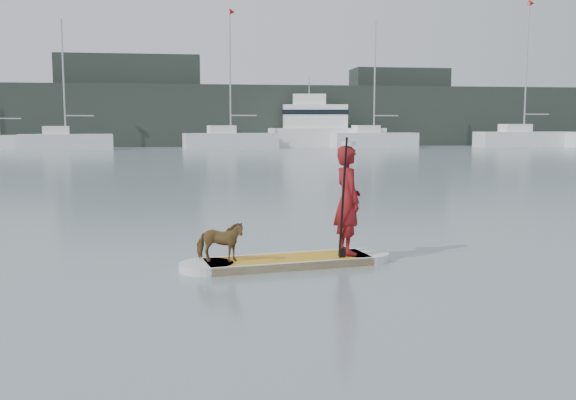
{
  "coord_description": "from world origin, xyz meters",
  "views": [
    {
      "loc": [
        -3.5,
        -12.78,
        2.12
      ],
      "look_at": [
        -2.15,
        -3.33,
        1.0
      ],
      "focal_mm": 40.0,
      "sensor_mm": 36.0,
      "label": 1
    }
  ],
  "objects": [
    {
      "name": "ground",
      "position": [
        0.0,
        0.0,
        0.0
      ],
      "size": [
        140.0,
        140.0,
        0.0
      ],
      "primitive_type": "plane",
      "color": "slate",
      "rests_on": "ground"
    },
    {
      "name": "paddleboard",
      "position": [
        -2.15,
        -3.33,
        0.06
      ],
      "size": [
        3.27,
        1.2,
        0.12
      ],
      "rotation": [
        0.0,
        0.0,
        0.16
      ],
      "color": "orange",
      "rests_on": "ground"
    },
    {
      "name": "paddler",
      "position": [
        -1.2,
        -3.17,
        0.96
      ],
      "size": [
        0.48,
        0.66,
        1.68
      ],
      "primitive_type": "imported",
      "rotation": [
        0.0,
        0.0,
        1.7
      ],
      "color": "maroon",
      "rests_on": "paddleboard"
    },
    {
      "name": "white_cap",
      "position": [
        -1.2,
        -3.17,
        1.84
      ],
      "size": [
        0.22,
        0.22,
        0.07
      ],
      "primitive_type": "cylinder",
      "color": "silver",
      "rests_on": "paddler"
    },
    {
      "name": "dog",
      "position": [
        -3.19,
        -3.49,
        0.42
      ],
      "size": [
        0.77,
        0.46,
        0.6
      ],
      "primitive_type": "imported",
      "rotation": [
        0.0,
        0.0,
        1.37
      ],
      "color": "brown",
      "rests_on": "paddleboard"
    },
    {
      "name": "paddle",
      "position": [
        -1.34,
        -3.43,
        0.8
      ],
      "size": [
        0.1,
        0.3,
        2.0
      ],
      "rotation": [
        0.0,
        0.0,
        0.16
      ],
      "color": "black",
      "rests_on": "ground"
    },
    {
      "name": "sailboat_c",
      "position": [
        -14.34,
        43.0,
        0.79
      ],
      "size": [
        7.8,
        3.8,
        10.74
      ],
      "rotation": [
        0.0,
        0.0,
        0.18
      ],
      "color": "white",
      "rests_on": "ground"
    },
    {
      "name": "sailboat_d",
      "position": [
        -0.52,
        44.54,
        0.87
      ],
      "size": [
        8.54,
        3.76,
        12.16
      ],
      "rotation": [
        0.0,
        0.0,
        0.15
      ],
      "color": "white",
      "rests_on": "ground"
    },
    {
      "name": "sailboat_e",
      "position": [
        12.74,
        45.1,
        0.82
      ],
      "size": [
        8.08,
        3.19,
        11.46
      ],
      "rotation": [
        0.0,
        0.0,
        0.08
      ],
      "color": "white",
      "rests_on": "ground"
    },
    {
      "name": "sailboat_f",
      "position": [
        27.51,
        45.07,
        0.93
      ],
      "size": [
        9.2,
        2.88,
        13.71
      ],
      "rotation": [
        0.0,
        0.0,
        0.02
      ],
      "color": "white",
      "rests_on": "ground"
    },
    {
      "name": "motor_yacht_a",
      "position": [
        8.3,
        47.46,
        1.85
      ],
      "size": [
        11.37,
        4.95,
        6.6
      ],
      "rotation": [
        0.0,
        0.0,
        -0.15
      ],
      "color": "white",
      "rests_on": "ground"
    },
    {
      "name": "shore_mass",
      "position": [
        0.0,
        53.0,
        3.0
      ],
      "size": [
        90.0,
        6.0,
        6.0
      ],
      "primitive_type": "cube",
      "color": "black",
      "rests_on": "ground"
    },
    {
      "name": "shore_building_west",
      "position": [
        -10.0,
        54.0,
        4.5
      ],
      "size": [
        14.0,
        4.0,
        9.0
      ],
      "primitive_type": "cube",
      "color": "black",
      "rests_on": "ground"
    },
    {
      "name": "shore_building_east",
      "position": [
        18.0,
        54.0,
        4.0
      ],
      "size": [
        10.0,
        4.0,
        8.0
      ],
      "primitive_type": "cube",
      "color": "black",
      "rests_on": "ground"
    }
  ]
}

